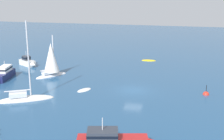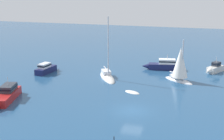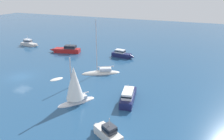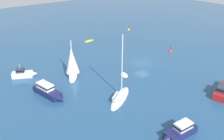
{
  "view_description": "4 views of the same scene",
  "coord_description": "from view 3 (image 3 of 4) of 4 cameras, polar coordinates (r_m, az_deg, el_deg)",
  "views": [
    {
      "loc": [
        40.68,
        6.84,
        13.64
      ],
      "look_at": [
        -2.62,
        -3.67,
        2.03
      ],
      "focal_mm": 50.07,
      "sensor_mm": 36.0,
      "label": 1
    },
    {
      "loc": [
        -8.02,
        35.73,
        14.71
      ],
      "look_at": [
        6.22,
        -12.52,
        1.41
      ],
      "focal_mm": 52.36,
      "sensor_mm": 36.0,
      "label": 2
    },
    {
      "loc": [
        -27.23,
        -29.11,
        15.09
      ],
      "look_at": [
        7.63,
        -14.61,
        0.77
      ],
      "focal_mm": 35.21,
      "sensor_mm": 36.0,
      "label": 3
    },
    {
      "loc": [
        29.76,
        -33.32,
        19.45
      ],
      "look_at": [
        2.9,
        -10.75,
        2.76
      ],
      "focal_mm": 37.59,
      "sensor_mm": 36.0,
      "label": 4
    }
  ],
  "objects": [
    {
      "name": "ground_plane",
      "position": [
        42.62,
        -22.66,
        -1.65
      ],
      "size": [
        160.0,
        160.0,
        0.0
      ],
      "primitive_type": "plane",
      "color": "navy"
    },
    {
      "name": "sloop",
      "position": [
        30.24,
        -9.62,
        -4.33
      ],
      "size": [
        5.25,
        4.42,
        7.02
      ],
      "rotation": [
        0.0,
        0.0,
        2.51
      ],
      "color": "white",
      "rests_on": "ground"
    },
    {
      "name": "powerboat",
      "position": [
        24.15,
        -1.37,
        -15.86
      ],
      "size": [
        3.24,
        4.4,
        2.68
      ],
      "rotation": [
        0.0,
        0.0,
        1.04
      ],
      "color": "silver",
      "rests_on": "ground"
    },
    {
      "name": "motor_cruiser",
      "position": [
        31.17,
        4.3,
        -6.6
      ],
      "size": [
        6.83,
        2.61,
        2.71
      ],
      "rotation": [
        0.0,
        0.0,
        0.18
      ],
      "color": "#191E4C",
      "rests_on": "ground"
    },
    {
      "name": "powerboat_1",
      "position": [
        50.17,
        2.66,
        4.11
      ],
      "size": [
        2.09,
        5.57,
        1.75
      ],
      "rotation": [
        0.0,
        0.0,
        4.59
      ],
      "color": "#191E4C",
      "rests_on": "ground"
    },
    {
      "name": "launch",
      "position": [
        55.11,
        -11.69,
        5.23
      ],
      "size": [
        3.4,
        7.89,
        2.94
      ],
      "rotation": [
        0.0,
        0.0,
        1.81
      ],
      "color": "#B21E1E",
      "rests_on": "ground"
    },
    {
      "name": "sloop_1",
      "position": [
        40.86,
        -2.8,
        -0.65
      ],
      "size": [
        5.1,
        7.04,
        10.52
      ],
      "rotation": [
        0.0,
        0.0,
        2.1
      ],
      "color": "silver",
      "rests_on": "ground"
    },
    {
      "name": "cabin_cruiser",
      "position": [
        64.59,
        -20.73,
        6.53
      ],
      "size": [
        1.92,
        6.09,
        2.83
      ],
      "rotation": [
        0.0,
        0.0,
        4.63
      ],
      "color": "silver",
      "rests_on": "ground"
    },
    {
      "name": "dinghy",
      "position": [
        39.49,
        -14.22,
        -2.37
      ],
      "size": [
        2.67,
        2.12,
        0.32
      ],
      "rotation": [
        0.0,
        0.0,
        2.68
      ],
      "color": "silver",
      "rests_on": "ground"
    }
  ]
}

